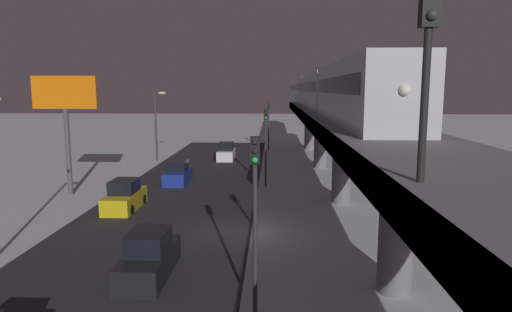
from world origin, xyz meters
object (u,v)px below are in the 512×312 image
commercial_billboard (65,104)px  rail_signal (428,47)px  sedan_yellow (125,197)px  subway_train (314,90)px  sedan_black (149,258)px  traffic_light_far (269,118)px  sedan_white (226,153)px  traffic_light_near (255,202)px  sedan_blue (178,174)px  traffic_light_mid (266,136)px

commercial_billboard → rail_signal: bearing=128.1°
rail_signal → commercial_billboard: (18.38, -23.40, -1.95)m
sedan_yellow → commercial_billboard: (5.44, -3.80, 6.04)m
subway_train → rail_signal: rail_signal is taller
sedan_yellow → sedan_black: same height
rail_signal → commercial_billboard: size_ratio=0.45×
traffic_light_far → commercial_billboard: size_ratio=0.72×
sedan_white → traffic_light_near: bearing=-82.4°
sedan_yellow → sedan_white: 21.72m
rail_signal → traffic_light_near: 7.99m
sedan_blue → traffic_light_mid: size_ratio=0.63×
sedan_yellow → traffic_light_mid: bearing=-142.2°
sedan_black → traffic_light_mid: bearing=75.3°
sedan_yellow → traffic_light_far: bearing=-108.0°
sedan_blue → traffic_light_mid: (-7.50, 1.12, 3.40)m
sedan_blue → rail_signal: bearing=111.7°
subway_train → sedan_black: bearing=74.1°
sedan_yellow → sedan_white: size_ratio=1.10×
sedan_blue → subway_train: bearing=-127.8°
sedan_black → subway_train: bearing=74.1°
rail_signal → subway_train: bearing=-92.3°
sedan_blue → commercial_billboard: (7.24, 4.53, 6.03)m
sedan_yellow → traffic_light_far: size_ratio=0.70×
traffic_light_mid → traffic_light_far: 21.38m
subway_train → sedan_blue: bearing=52.2°
sedan_blue → traffic_light_far: traffic_light_far is taller
sedan_blue → traffic_light_near: traffic_light_near is taller
rail_signal → sedan_blue: bearing=-68.3°
sedan_white → commercial_billboard: commercial_billboard is taller
subway_train → traffic_light_mid: subway_train is taller
sedan_yellow → traffic_light_far: 30.26m
rail_signal → sedan_white: size_ratio=0.98×
traffic_light_near → rail_signal: bearing=123.8°
rail_signal → sedan_yellow: (12.94, -19.60, -7.99)m
subway_train → sedan_blue: 22.26m
sedan_white → traffic_light_near: size_ratio=0.64×
traffic_light_far → sedan_black: bearing=83.2°
subway_train → commercial_billboard: (20.18, 21.23, -1.00)m
subway_train → traffic_light_far: size_ratio=11.57×
sedan_yellow → sedan_white: same height
rail_signal → traffic_light_near: (3.64, -5.44, -4.58)m
sedan_blue → sedan_black: size_ratio=0.89×
sedan_blue → traffic_light_near: 23.96m
traffic_light_near → traffic_light_mid: 21.38m
subway_train → sedan_black: 37.77m
sedan_white → traffic_light_mid: (-4.70, 14.01, 3.40)m
traffic_light_far → traffic_light_near: bearing=90.0°
sedan_blue → traffic_light_near: (-7.50, 22.50, 3.40)m
subway_train → commercial_billboard: bearing=46.5°
rail_signal → sedan_black: (8.34, -8.93, -7.98)m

